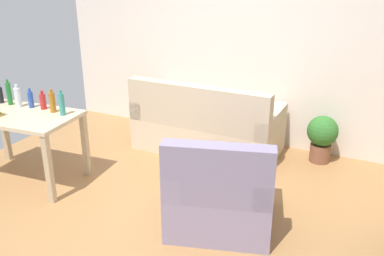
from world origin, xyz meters
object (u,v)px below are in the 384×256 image
(couch, at_px, (206,128))
(bottle_tall, at_px, (62,104))
(potted_plant, at_px, (322,136))
(armchair, at_px, (220,194))
(desk, at_px, (21,124))
(bottle_amber, at_px, (52,102))
(bottle_clear, at_px, (18,97))
(bottle_green, at_px, (9,93))
(bottle_dark, at_px, (0,95))
(bottle_blue, at_px, (31,99))
(bottle_red, at_px, (43,101))

(couch, height_order, bottle_tall, bottle_tall)
(couch, relative_size, potted_plant, 3.12)
(armchair, bearing_deg, desk, -14.17)
(bottle_amber, bearing_deg, bottle_tall, -9.64)
(desk, relative_size, potted_plant, 2.21)
(potted_plant, distance_m, bottle_clear, 3.47)
(bottle_green, bearing_deg, armchair, -1.90)
(bottle_amber, bearing_deg, potted_plant, 33.17)
(couch, bearing_deg, bottle_dark, 35.28)
(armchair, bearing_deg, bottle_amber, -19.64)
(desk, xyz_separation_m, bottle_clear, (-0.18, 0.17, 0.22))
(armchair, bearing_deg, bottle_clear, -18.35)
(couch, xyz_separation_m, bottle_clear, (-1.63, -1.37, 0.56))
(couch, height_order, desk, couch)
(armchair, height_order, bottle_blue, bottle_blue)
(bottle_dark, bearing_deg, bottle_clear, -2.85)
(bottle_red, height_order, bottle_tall, bottle_tall)
(bottle_green, bearing_deg, bottle_dark, 179.85)
(couch, xyz_separation_m, armchair, (0.78, -1.44, 0.01))
(potted_plant, height_order, armchair, armchair)
(couch, bearing_deg, bottle_green, 37.39)
(bottle_blue, height_order, bottle_tall, bottle_tall)
(potted_plant, distance_m, bottle_green, 3.59)
(bottle_dark, distance_m, bottle_clear, 0.28)
(couch, bearing_deg, bottle_clear, 39.97)
(potted_plant, bearing_deg, bottle_amber, -146.83)
(bottle_tall, bearing_deg, bottle_blue, 175.32)
(bottle_red, distance_m, bottle_amber, 0.17)
(bottle_blue, bearing_deg, bottle_green, -174.13)
(bottle_amber, relative_size, bottle_tall, 0.93)
(bottle_amber, bearing_deg, armchair, -2.98)
(bottle_blue, bearing_deg, bottle_amber, -2.27)
(bottle_blue, relative_size, bottle_amber, 0.86)
(bottle_blue, distance_m, bottle_red, 0.16)
(bottle_red, bearing_deg, armchair, -3.62)
(armchair, distance_m, bottle_amber, 2.03)
(bottle_tall, bearing_deg, bottle_amber, 170.36)
(bottle_dark, bearing_deg, bottle_blue, 3.88)
(potted_plant, xyz_separation_m, bottle_tall, (-2.37, -1.68, 0.55))
(armchair, bearing_deg, bottle_dark, -18.47)
(bottle_dark, distance_m, bottle_blue, 0.43)
(couch, xyz_separation_m, bottle_green, (-1.77, -1.36, 0.58))
(bottle_clear, bearing_deg, desk, -43.42)
(potted_plant, distance_m, armchair, 1.85)
(desk, distance_m, bottle_blue, 0.29)
(bottle_dark, bearing_deg, bottle_amber, 1.24)
(bottle_clear, height_order, bottle_tall, bottle_tall)
(bottle_blue, xyz_separation_m, bottle_tall, (0.47, -0.04, 0.03))
(couch, distance_m, bottle_tall, 1.79)
(bottle_blue, xyz_separation_m, bottle_red, (0.16, 0.02, -0.01))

